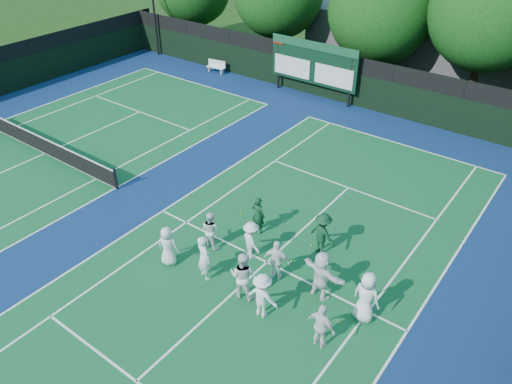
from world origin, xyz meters
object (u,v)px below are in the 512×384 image
Objects in this scene: scoreboard at (313,63)px; tennis_net at (43,145)px; coach_left at (258,215)px; bench at (216,66)px.

tennis_net is (-6.99, -14.59, -1.70)m from scoreboard.
scoreboard is 3.65× the size of coach_left.
tennis_net reaches higher than bench.
bench is 0.87× the size of coach_left.
scoreboard is 0.53× the size of tennis_net.
bench is 18.70m from coach_left.
tennis_net is 6.88× the size of coach_left.
bench is at bearing -42.98° from coach_left.
coach_left reaches higher than bench.
coach_left reaches higher than tennis_net.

